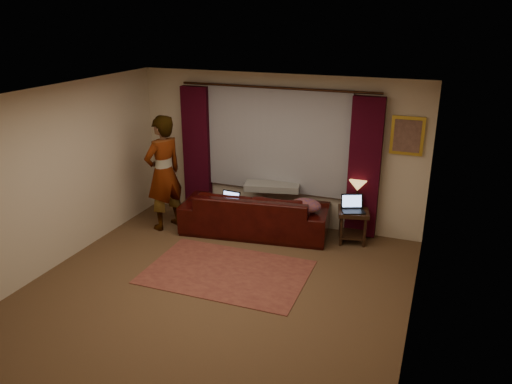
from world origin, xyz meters
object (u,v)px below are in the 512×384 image
sofa (255,205)px  person (164,173)px  laptop_sofa (228,200)px  end_table (352,226)px  tiffany_lamp (357,194)px  laptop_table (354,204)px

sofa → person: size_ratio=1.24×
sofa → laptop_sofa: size_ratio=6.88×
laptop_sofa → end_table: size_ratio=0.65×
person → laptop_sofa: bearing=116.3°
end_table → tiffany_lamp: 0.52m
tiffany_lamp → person: size_ratio=0.23×
sofa → laptop_sofa: (-0.38, -0.27, 0.12)m
sofa → tiffany_lamp: bearing=-175.3°
laptop_sofa → end_table: laptop_sofa is taller
laptop_table → person: size_ratio=0.19×
sofa → laptop_table: sofa is taller
laptop_table → person: bearing=166.5°
end_table → person: (-3.12, -0.57, 0.71)m
end_table → tiffany_lamp: (0.01, 0.15, 0.50)m
sofa → person: (-1.51, -0.36, 0.49)m
laptop_sofa → tiffany_lamp: (2.01, 0.63, 0.16)m
sofa → end_table: bearing=179.5°
sofa → laptop_table: bearing=177.0°
laptop_sofa → sofa: bearing=40.0°
laptop_sofa → laptop_table: bearing=16.5°
tiffany_lamp → laptop_table: tiffany_lamp is taller
laptop_sofa → end_table: bearing=18.5°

